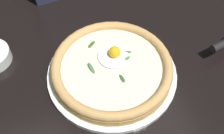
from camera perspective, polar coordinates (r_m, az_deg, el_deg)
ground_plane at (r=0.69m, az=0.86°, el=-3.43°), size 2.40×2.40×0.03m
pizza_plate at (r=0.68m, az=0.00°, el=-1.32°), size 0.33×0.33×0.01m
pizza at (r=0.66m, az=0.01°, el=-0.02°), size 0.30×0.30×0.05m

